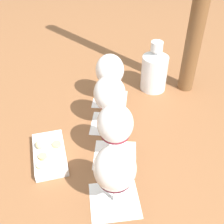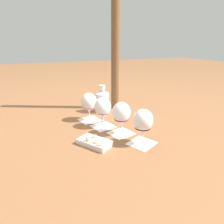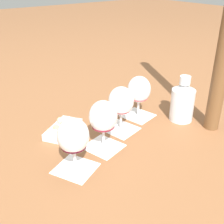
# 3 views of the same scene
# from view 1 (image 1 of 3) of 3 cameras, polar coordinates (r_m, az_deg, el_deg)

# --- Properties ---
(ground_plane) EXTENTS (8.00, 8.00, 0.00)m
(ground_plane) POSITION_cam_1_polar(r_m,az_deg,el_deg) (0.86, -0.21, -5.57)
(ground_plane) COLOR brown
(tasting_card_0) EXTENTS (0.14, 0.14, 0.00)m
(tasting_card_0) POSITION_cam_1_polar(r_m,az_deg,el_deg) (1.02, -0.41, 2.66)
(tasting_card_0) COLOR white
(tasting_card_0) RESTS_ON ground_plane
(tasting_card_1) EXTENTS (0.14, 0.14, 0.00)m
(tasting_card_1) POSITION_cam_1_polar(r_m,az_deg,el_deg) (0.91, -0.46, -2.41)
(tasting_card_1) COLOR white
(tasting_card_1) RESTS_ON ground_plane
(tasting_card_2) EXTENTS (0.14, 0.15, 0.00)m
(tasting_card_2) POSITION_cam_1_polar(r_m,az_deg,el_deg) (0.81, 0.61, -8.76)
(tasting_card_2) COLOR white
(tasting_card_2) RESTS_ON ground_plane
(tasting_card_3) EXTENTS (0.16, 0.16, 0.00)m
(tasting_card_3) POSITION_cam_1_polar(r_m,az_deg,el_deg) (0.72, 0.51, -17.50)
(tasting_card_3) COLOR white
(tasting_card_3) RESTS_ON ground_plane
(wine_glass_0) EXTENTS (0.10, 0.10, 0.17)m
(wine_glass_0) POSITION_cam_1_polar(r_m,az_deg,el_deg) (0.96, -0.44, 8.12)
(wine_glass_0) COLOR white
(wine_glass_0) RESTS_ON tasting_card_0
(wine_glass_1) EXTENTS (0.10, 0.10, 0.17)m
(wine_glass_1) POSITION_cam_1_polar(r_m,az_deg,el_deg) (0.84, -0.50, 3.35)
(wine_glass_1) COLOR white
(wine_glass_1) RESTS_ON tasting_card_1
(wine_glass_2) EXTENTS (0.10, 0.10, 0.17)m
(wine_glass_2) POSITION_cam_1_polar(r_m,az_deg,el_deg) (0.73, 0.67, -2.81)
(wine_glass_2) COLOR white
(wine_glass_2) RESTS_ON tasting_card_2
(wine_glass_3) EXTENTS (0.10, 0.10, 0.17)m
(wine_glass_3) POSITION_cam_1_polar(r_m,az_deg,el_deg) (0.63, 0.57, -11.83)
(wine_glass_3) COLOR white
(wine_glass_3) RESTS_ON tasting_card_3
(ceramic_vase) EXTENTS (0.09, 0.09, 0.19)m
(ceramic_vase) POSITION_cam_1_polar(r_m,az_deg,el_deg) (1.05, 8.62, 8.56)
(ceramic_vase) COLOR silver
(ceramic_vase) RESTS_ON ground_plane
(snack_dish) EXTENTS (0.18, 0.16, 0.05)m
(snack_dish) POSITION_cam_1_polar(r_m,az_deg,el_deg) (0.82, -12.63, -8.30)
(snack_dish) COLOR silver
(snack_dish) RESTS_ON ground_plane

